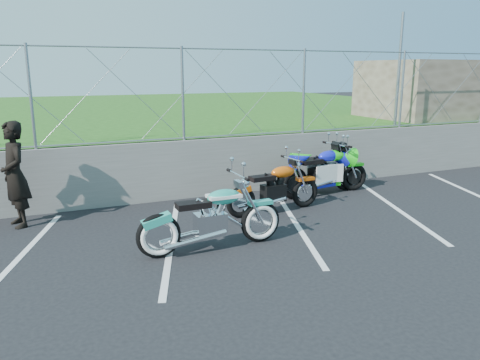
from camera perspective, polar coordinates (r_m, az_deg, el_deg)
name	(u,v)px	position (r m, az deg, el deg)	size (l,w,h in m)	color
ground	(189,261)	(7.21, -6.26, -9.73)	(90.00, 90.00, 0.00)	black
retaining_wall	(140,173)	(10.27, -12.09, 0.86)	(30.00, 0.22, 1.30)	#63625E
grass_field	(91,124)	(20.07, -17.76, 6.48)	(30.00, 20.00, 1.30)	#1F4D14
stone_building	(442,89)	(17.16, 23.44, 10.18)	(5.00, 3.00, 1.80)	brown
chain_link_fence	(136,95)	(10.06, -12.55, 10.08)	(28.00, 0.03, 2.00)	gray
sign_pole	(399,70)	(13.71, 18.80, 12.56)	(0.08, 0.08, 3.00)	gray
parking_lines	(236,230)	(8.46, -0.44, -6.08)	(18.29, 4.31, 0.01)	silver
cruiser_turquoise	(213,220)	(7.45, -3.27, -4.92)	(2.42, 0.76, 1.20)	black
naked_orange	(275,190)	(9.41, 4.33, -1.22)	(2.15, 0.73, 1.07)	black
sportbike_green	(326,172)	(11.04, 10.44, 0.95)	(2.21, 0.79, 1.14)	black
sportbike_blue	(322,173)	(10.90, 9.96, 0.82)	(2.21, 0.79, 1.15)	black
person_standing	(15,175)	(9.35, -25.77, 0.59)	(0.71, 0.46, 1.93)	black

